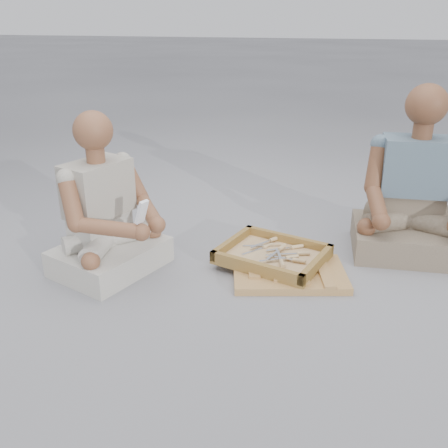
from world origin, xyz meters
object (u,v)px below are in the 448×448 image
(tool_tray, at_px, (272,256))
(craftsman, at_px, (106,219))
(companion, at_px, (413,200))
(carved_panel, at_px, (289,274))

(tool_tray, distance_m, craftsman, 0.91)
(craftsman, bearing_deg, companion, 132.03)
(carved_panel, xyz_separation_m, companion, (0.61, 0.50, 0.30))
(tool_tray, distance_m, companion, 0.86)
(craftsman, relative_size, companion, 0.89)
(carved_panel, bearing_deg, companion, 39.51)
(carved_panel, distance_m, companion, 0.84)
(carved_panel, relative_size, tool_tray, 0.92)
(tool_tray, xyz_separation_m, companion, (0.71, 0.40, 0.25))
(tool_tray, bearing_deg, companion, 29.20)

